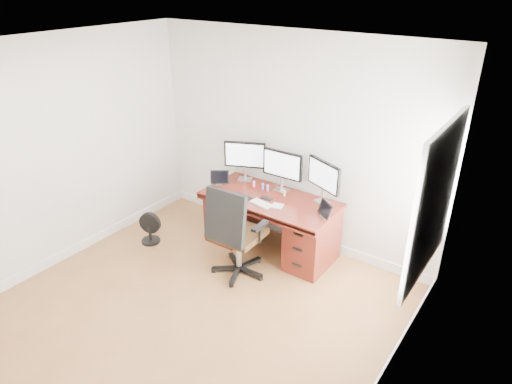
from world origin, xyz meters
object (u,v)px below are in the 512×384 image
Objects in this scene: office_chair at (236,247)px; floor_fan at (149,228)px; desk at (271,221)px; monitor_center at (282,166)px; keyboard at (261,204)px.

office_chair is 2.73× the size of floor_fan.
desk is 3.09× the size of monitor_center.
office_chair is at bearing -91.91° from desk.
office_chair is at bearing -85.23° from keyboard.
desk is 1.46× the size of office_chair.
monitor_center is 1.94× the size of keyboard.
floor_fan is 0.78× the size of monitor_center.
monitor_center is (0.02, 0.94, 0.70)m from office_chair.
office_chair is 1.39m from floor_fan.
monitor_center is (1.40, 1.03, 0.88)m from floor_fan.
keyboard is at bearing -89.47° from monitor_center.
keyboard is at bearing 3.26° from floor_fan.
floor_fan is at bearing -150.33° from desk.
office_chair reaches higher than keyboard.
monitor_center is (0.00, 0.24, 0.68)m from desk.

